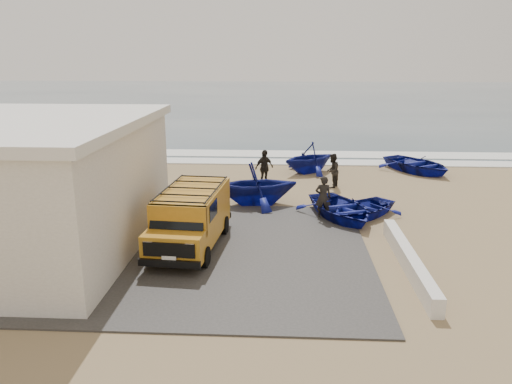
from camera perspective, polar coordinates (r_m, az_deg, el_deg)
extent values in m
plane|color=#917A54|center=(18.21, -0.79, -4.53)|extent=(160.00, 160.00, 0.00)
cube|color=#3E3B38|center=(16.60, -8.21, -6.64)|extent=(12.00, 10.00, 0.05)
cube|color=#385166|center=(73.34, 2.20, 10.67)|extent=(180.00, 88.00, 0.01)
cube|color=white|center=(29.74, 0.77, 3.49)|extent=(180.00, 1.60, 0.06)
cube|color=white|center=(32.19, 0.95, 4.40)|extent=(180.00, 2.20, 0.04)
cube|color=white|center=(17.89, -26.01, 0.20)|extent=(8.00, 9.00, 4.00)
cube|color=silver|center=(17.51, -26.85, 7.00)|extent=(8.40, 9.40, 0.30)
cube|color=black|center=(17.60, -12.56, 3.21)|extent=(0.08, 0.70, 0.90)
cube|color=silver|center=(15.75, 17.05, -7.47)|extent=(0.35, 6.00, 0.55)
cube|color=#C6851D|center=(16.87, -7.19, -2.31)|extent=(2.11, 3.83, 1.56)
cube|color=#C6851D|center=(14.94, -9.39, -6.25)|extent=(1.86, 1.00, 0.85)
cube|color=black|center=(15.08, -9.02, -2.96)|extent=(1.68, 0.46, 0.68)
cube|color=black|center=(14.52, -9.93, -6.54)|extent=(1.53, 0.21, 0.43)
cube|color=black|center=(14.65, -9.89, -8.05)|extent=(1.84, 0.29, 0.21)
cube|color=black|center=(16.59, -7.33, 0.46)|extent=(1.99, 3.54, 0.06)
cylinder|color=black|center=(15.69, -11.88, -6.97)|extent=(0.26, 0.68, 0.66)
cylinder|color=black|center=(18.29, -8.82, -3.52)|extent=(0.26, 0.68, 0.66)
cylinder|color=black|center=(15.22, -5.85, -7.42)|extent=(0.26, 0.68, 0.66)
cylinder|color=black|center=(17.89, -3.63, -3.80)|extent=(0.26, 0.68, 0.66)
imported|color=navy|center=(19.80, 9.66, -1.86)|extent=(3.97, 4.60, 0.80)
imported|color=navy|center=(20.16, 11.92, -1.84)|extent=(3.99, 3.98, 0.68)
imported|color=navy|center=(21.15, 0.03, 0.95)|extent=(4.03, 3.66, 1.84)
imported|color=navy|center=(27.11, 6.08, 3.94)|extent=(4.17, 4.08, 1.67)
imported|color=navy|center=(28.56, 17.94, 3.04)|extent=(4.73, 5.13, 0.87)
imported|color=black|center=(19.59, 7.68, -0.59)|extent=(0.63, 0.42, 1.70)
imported|color=black|center=(24.18, 8.72, 2.42)|extent=(0.89, 0.99, 1.66)
imported|color=black|center=(24.24, 0.95, 2.77)|extent=(1.09, 0.99, 1.78)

